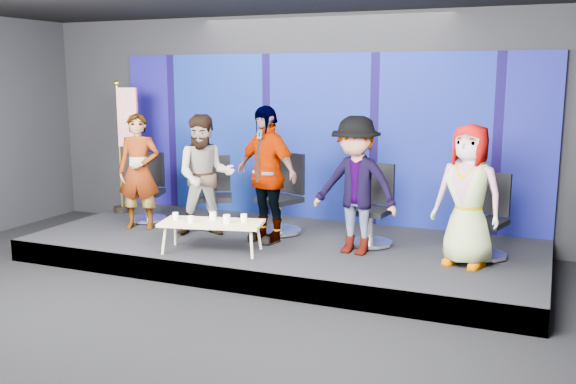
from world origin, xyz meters
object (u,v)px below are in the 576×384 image
object	(u,v)px
panelist_c	(266,174)
mug_d	(227,219)
mug_c	(213,216)
flag_stand	(125,144)
chair_b	(216,204)
mug_a	(175,216)
chair_a	(148,199)
panelist_b	(205,176)
mug_b	(191,219)
chair_c	(282,207)
mug_e	(244,218)
panelist_d	(356,186)
chair_d	(372,219)
coffee_table	(212,224)
chair_e	(486,230)
panelist_a	(139,172)
panelist_e	(468,196)

from	to	relation	value
panelist_c	mug_d	size ratio (longest dim) A/B	17.47
mug_c	flag_stand	size ratio (longest dim) A/B	0.05
chair_b	mug_a	size ratio (longest dim) A/B	11.86
chair_a	mug_a	world-z (taller)	chair_a
panelist_b	flag_stand	size ratio (longest dim) A/B	0.79
panelist_c	mug_b	distance (m)	1.24
panelist_b	chair_c	xyz separation A→B (m)	(0.95, 0.54, -0.49)
mug_e	chair_b	bearing A→B (deg)	133.31
panelist_c	flag_stand	bearing A→B (deg)	-173.21
panelist_c	panelist_d	distance (m)	1.32
chair_a	chair_b	world-z (taller)	chair_b
chair_a	panelist_d	bearing A→B (deg)	-26.86
mug_b	mug_d	bearing A→B (deg)	21.21
chair_b	mug_c	xyz separation A→B (m)	(0.59, -1.14, 0.10)
chair_a	chair_b	xyz separation A→B (m)	(1.20, 0.03, 0.00)
chair_d	mug_c	xyz separation A→B (m)	(-1.85, -1.07, 0.10)
panelist_b	panelist_c	distance (m)	0.93
panelist_b	panelist_c	size ratio (longest dim) A/B	0.92
mug_e	mug_c	bearing A→B (deg)	-169.75
panelist_b	coffee_table	distance (m)	1.04
chair_c	coffee_table	bearing A→B (deg)	-86.40
mug_c	panelist_c	bearing A→B (deg)	56.78
chair_a	chair_e	size ratio (longest dim) A/B	1.00
coffee_table	mug_c	distance (m)	0.14
panelist_a	mug_e	distance (m)	2.13
panelist_e	mug_e	world-z (taller)	panelist_e
chair_c	panelist_c	distance (m)	0.75
chair_b	chair_c	size ratio (longest dim) A/B	0.92
panelist_d	mug_c	size ratio (longest dim) A/B	16.82
panelist_b	flag_stand	bearing A→B (deg)	129.58
panelist_a	mug_c	size ratio (longest dim) A/B	16.34
chair_b	mug_c	size ratio (longest dim) A/B	10.16
panelist_b	chair_d	distance (m)	2.42
mug_b	mug_c	xyz separation A→B (m)	(0.18, 0.26, 0.01)
panelist_b	panelist_e	xyz separation A→B (m)	(3.63, -0.08, -0.01)
panelist_c	mug_e	bearing A→B (deg)	-71.15
panelist_c	coffee_table	bearing A→B (deg)	-95.42
flag_stand	mug_e	bearing A→B (deg)	-34.53
chair_a	mug_a	size ratio (longest dim) A/B	11.77
coffee_table	mug_e	distance (m)	0.42
mug_d	mug_e	bearing A→B (deg)	45.71
flag_stand	panelist_d	bearing A→B (deg)	-20.67
panelist_d	panelist_b	bearing A→B (deg)	-174.06
chair_a	panelist_b	xyz separation A→B (m)	(1.31, -0.46, 0.52)
mug_a	mug_e	xyz separation A→B (m)	(0.89, 0.24, 0.00)
chair_d	chair_a	bearing A→B (deg)	-172.69
chair_d	mug_e	world-z (taller)	chair_d
panelist_b	coffee_table	xyz separation A→B (m)	(0.52, -0.75, -0.49)
mug_a	mug_d	distance (m)	0.73
chair_b	panelist_b	distance (m)	0.72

